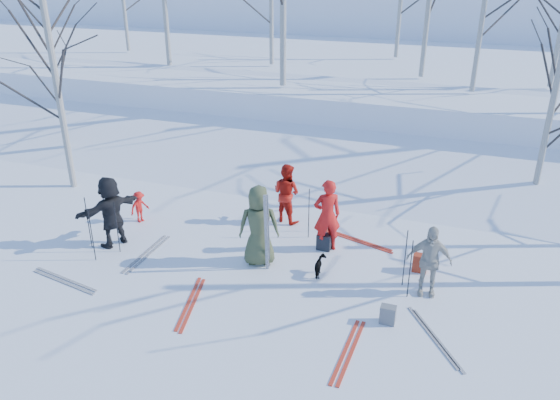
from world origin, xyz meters
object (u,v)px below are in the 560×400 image
at_px(skier_red_seated, 139,207).
at_px(skier_grey_west, 111,211).
at_px(skier_olive_center, 259,226).
at_px(backpack_red, 420,263).
at_px(backpack_dark, 324,242).
at_px(dog, 320,267).
at_px(skier_cream_east, 429,261).
at_px(backpack_grey, 388,315).
at_px(skier_red_north, 327,215).
at_px(skier_redor_behind, 286,193).

xyz_separation_m(skier_red_seated, skier_grey_west, (0.09, -1.30, 0.46)).
distance_m(skier_olive_center, skier_red_seated, 3.95).
bearing_deg(backpack_red, backpack_dark, 173.85).
height_order(dog, backpack_dark, dog).
xyz_separation_m(dog, backpack_red, (2.08, 0.94, -0.01)).
xyz_separation_m(skier_cream_east, backpack_grey, (-0.59, -1.30, -0.60)).
distance_m(dog, backpack_grey, 2.10).
distance_m(skier_red_seated, backpack_red, 7.37).
bearing_deg(skier_olive_center, skier_red_seated, -34.78).
distance_m(skier_red_north, dog, 1.41).
distance_m(backpack_grey, backpack_dark, 3.10).
bearing_deg(skier_olive_center, backpack_dark, -159.59).
height_order(skier_grey_west, dog, skier_grey_west).
relative_size(skier_grey_west, backpack_grey, 4.71).
bearing_deg(skier_cream_east, backpack_dark, 148.54).
bearing_deg(backpack_red, skier_red_seated, 179.52).
height_order(skier_red_seated, skier_grey_west, skier_grey_west).
bearing_deg(skier_red_north, skier_redor_behind, -67.37).
height_order(skier_cream_east, dog, skier_cream_east).
bearing_deg(backpack_grey, skier_redor_behind, 132.78).
xyz_separation_m(skier_red_seated, backpack_red, (7.37, -0.06, -0.22)).
bearing_deg(skier_redor_behind, skier_grey_west, 55.43).
bearing_deg(skier_olive_center, skier_red_north, -159.57).
bearing_deg(skier_cream_east, skier_red_seated, 165.31).
distance_m(skier_redor_behind, backpack_grey, 4.93).
relative_size(skier_red_north, skier_grey_west, 1.02).
bearing_deg(skier_red_north, skier_olive_center, 13.08).
height_order(skier_red_seated, dog, skier_red_seated).
bearing_deg(backpack_red, dog, -155.73).
height_order(skier_cream_east, backpack_red, skier_cream_east).
relative_size(skier_olive_center, backpack_red, 4.56).
bearing_deg(backpack_dark, skier_redor_behind, 139.46).
bearing_deg(backpack_grey, backpack_dark, 128.88).
xyz_separation_m(skier_redor_behind, skier_grey_west, (-3.59, -2.67, 0.08)).
height_order(skier_grey_west, backpack_grey, skier_grey_west).
xyz_separation_m(skier_redor_behind, skier_red_seated, (-3.68, -1.37, -0.38)).
bearing_deg(skier_red_seated, skier_grey_west, -153.64).
distance_m(skier_olive_center, backpack_dark, 1.84).
xyz_separation_m(skier_red_north, backpack_red, (2.27, -0.28, -0.70)).
bearing_deg(backpack_grey, skier_grey_west, 172.39).
relative_size(skier_cream_east, backpack_red, 3.77).
xyz_separation_m(skier_olive_center, backpack_grey, (3.20, -1.30, -0.77)).
bearing_deg(backpack_grey, skier_olive_center, 157.87).
relative_size(backpack_red, backpack_grey, 1.11).
xyz_separation_m(backpack_red, backpack_dark, (-2.31, 0.25, -0.01)).
bearing_deg(skier_redor_behind, skier_red_seated, 39.17).
bearing_deg(backpack_red, skier_olive_center, -166.42).
distance_m(skier_red_seated, backpack_grey, 7.35).
bearing_deg(skier_red_north, skier_cream_east, 126.83).
distance_m(skier_grey_west, dog, 5.25).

